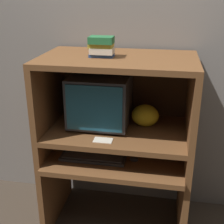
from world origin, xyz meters
name	(u,v)px	position (x,y,z in m)	size (l,w,h in m)	color
wall_back	(126,48)	(0.00, 0.68, 1.30)	(6.00, 0.06, 2.60)	gray
desk_base	(116,180)	(0.00, 0.27, 0.40)	(1.02, 0.66, 0.61)	brown
desk_monitor_shelf	(118,134)	(0.00, 0.31, 0.76)	(1.02, 0.62, 0.19)	brown
hutch_upper	(119,79)	(0.00, 0.34, 1.15)	(1.02, 0.62, 0.51)	brown
crt_monitor	(101,99)	(-0.13, 0.37, 0.99)	(0.41, 0.41, 0.37)	#333338
keyboard	(93,157)	(-0.15, 0.18, 0.62)	(0.45, 0.15, 0.03)	#2D2D30
mouse	(134,159)	(0.13, 0.20, 0.63)	(0.06, 0.04, 0.03)	#28282B
snack_bag	(145,115)	(0.19, 0.39, 0.88)	(0.19, 0.14, 0.16)	gold
book_stack	(101,46)	(-0.10, 0.28, 1.38)	(0.16, 0.12, 0.13)	navy
paper_card	(103,140)	(-0.06, 0.11, 0.80)	(0.12, 0.08, 0.00)	beige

